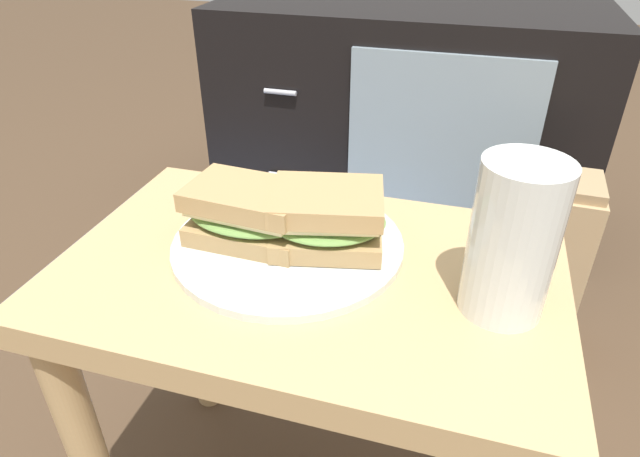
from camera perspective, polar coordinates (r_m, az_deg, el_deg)
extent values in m
cube|color=tan|center=(0.62, -1.18, -5.08)|extent=(0.56, 0.36, 0.04)
cylinder|color=tan|center=(0.95, -12.71, -8.44)|extent=(0.04, 0.04, 0.43)
cylinder|color=tan|center=(0.87, 18.15, -14.15)|extent=(0.04, 0.04, 0.43)
cube|color=black|center=(1.53, 8.57, 11.48)|extent=(0.96, 0.44, 0.58)
cube|color=#8C9EA8|center=(1.31, 12.28, 7.97)|extent=(0.43, 0.01, 0.44)
cylinder|color=silver|center=(1.34, -4.18, 14.03)|extent=(0.08, 0.01, 0.01)
cylinder|color=silver|center=(1.42, -3.84, 5.56)|extent=(0.08, 0.01, 0.01)
cube|color=#384C72|center=(1.34, -4.34, -5.43)|extent=(1.17, 0.74, 0.01)
cube|color=slate|center=(1.34, -4.35, -5.28)|extent=(0.96, 0.61, 0.00)
cylinder|color=silver|center=(0.64, -3.36, -1.60)|extent=(0.27, 0.27, 0.01)
cube|color=tan|center=(0.64, -7.42, -0.08)|extent=(0.13, 0.09, 0.02)
ellipsoid|color=#729E4C|center=(0.63, -7.54, 1.38)|extent=(0.15, 0.10, 0.02)
cube|color=beige|center=(0.62, -7.61, 2.25)|extent=(0.13, 0.09, 0.01)
cube|color=tan|center=(0.62, -7.70, 3.37)|extent=(0.14, 0.10, 0.02)
cube|color=tan|center=(0.62, 0.72, -0.62)|extent=(0.14, 0.12, 0.02)
ellipsoid|color=#729E4C|center=(0.61, 0.73, 0.87)|extent=(0.15, 0.13, 0.02)
cube|color=beige|center=(0.61, 0.74, 1.76)|extent=(0.13, 0.11, 0.01)
cube|color=tan|center=(0.60, 0.75, 2.91)|extent=(0.14, 0.12, 0.02)
cylinder|color=silver|center=(0.54, 19.51, -1.16)|extent=(0.08, 0.08, 0.16)
cylinder|color=#C67219|center=(0.55, 19.26, -2.36)|extent=(0.07, 0.07, 0.12)
cylinder|color=white|center=(0.51, 20.59, 3.93)|extent=(0.07, 0.07, 0.01)
cube|color=tan|center=(1.16, 20.83, -3.78)|extent=(0.20, 0.14, 0.36)
cube|color=tan|center=(1.06, 22.78, 4.61)|extent=(0.19, 0.12, 0.02)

